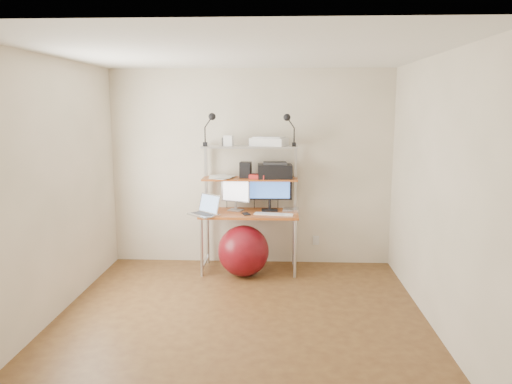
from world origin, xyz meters
TOP-DOWN VIEW (x-y plane):
  - room at (0.00, 0.00)m, footprint 3.60×3.60m
  - computer_desk at (0.00, 1.50)m, footprint 1.20×0.60m
  - wall_outlet at (0.85, 1.79)m, footprint 0.08×0.01m
  - monitor_silver at (-0.18, 1.55)m, footprint 0.37×0.19m
  - monitor_black at (0.25, 1.57)m, footprint 0.56×0.16m
  - laptop at (-0.51, 1.29)m, footprint 0.45×0.44m
  - keyboard at (0.28, 1.33)m, footprint 0.44×0.20m
  - mouse at (0.49, 1.26)m, footprint 0.10×0.08m
  - mac_mini at (0.51, 1.53)m, footprint 0.20×0.20m
  - phone at (-0.03, 1.32)m, footprint 0.12×0.16m
  - printer at (0.31, 1.57)m, footprint 0.44×0.31m
  - nas_cube at (-0.06, 1.59)m, footprint 0.15×0.15m
  - red_box at (0.10, 1.50)m, footprint 0.22×0.17m
  - scanner at (0.24, 1.59)m, footprint 0.49×0.40m
  - box_white at (-0.26, 1.52)m, footprint 0.12×0.11m
  - box_grey at (-0.30, 1.59)m, footprint 0.11×0.11m
  - clip_lamp_left at (-0.47, 1.47)m, footprint 0.16×0.09m
  - clip_lamp_right at (0.47, 1.48)m, footprint 0.16×0.09m
  - exercise_ball at (-0.06, 1.23)m, footprint 0.62×0.62m
  - paper_stack at (-0.37, 1.57)m, footprint 0.35×0.41m

SIDE VIEW (x-z plane):
  - wall_outlet at x=0.85m, z-range 0.24..0.36m
  - exercise_ball at x=-0.06m, z-range 0.00..0.62m
  - phone at x=-0.03m, z-range 0.74..0.75m
  - keyboard at x=0.28m, z-range 0.74..0.75m
  - mouse at x=0.49m, z-range 0.74..0.77m
  - mac_mini at x=0.51m, z-range 0.74..0.78m
  - laptop at x=-0.51m, z-range 0.64..0.95m
  - computer_desk at x=0.00m, z-range 0.17..1.74m
  - monitor_silver at x=-0.18m, z-range 0.75..1.18m
  - monitor_black at x=0.25m, z-range 0.74..1.29m
  - paper_stack at x=-0.37m, z-range 1.15..1.18m
  - red_box at x=0.10m, z-range 1.15..1.21m
  - printer at x=0.31m, z-range 1.14..1.34m
  - nas_cube at x=-0.06m, z-range 1.15..1.35m
  - room at x=0.00m, z-range -0.55..3.05m
  - box_grey at x=-0.30m, z-range 1.55..1.65m
  - scanner at x=0.24m, z-range 1.55..1.66m
  - box_white at x=-0.26m, z-range 1.55..1.68m
  - clip_lamp_right at x=0.47m, z-range 1.64..2.03m
  - clip_lamp_left at x=-0.47m, z-range 1.64..2.04m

